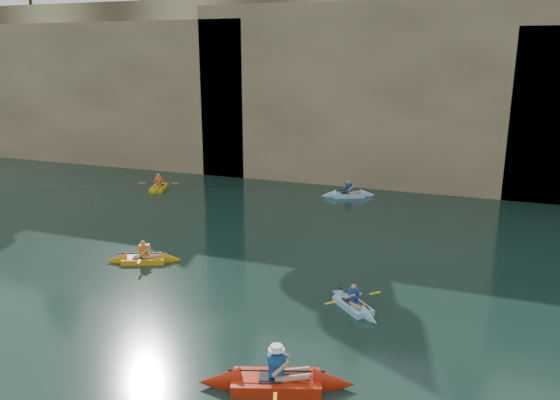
% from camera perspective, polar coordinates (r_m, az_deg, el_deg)
% --- Properties ---
extents(ground, '(160.00, 160.00, 0.00)m').
position_cam_1_polar(ground, '(15.68, -13.15, -16.16)').
color(ground, black).
rests_on(ground, ground).
extents(cliff, '(70.00, 16.00, 12.00)m').
position_cam_1_polar(cliff, '(41.77, 10.07, 12.03)').
color(cliff, tan).
rests_on(cliff, ground).
extents(cliff_slab_west, '(26.00, 2.40, 10.56)m').
position_cam_1_polar(cliff_slab_west, '(43.69, -19.29, 10.61)').
color(cliff_slab_west, tan).
rests_on(cliff_slab_west, ground).
extents(cliff_slab_center, '(24.00, 2.40, 11.40)m').
position_cam_1_polar(cliff_slab_center, '(34.16, 11.01, 10.86)').
color(cliff_slab_center, tan).
rests_on(cliff_slab_center, ground).
extents(sea_cave_west, '(4.50, 1.00, 4.00)m').
position_cam_1_polar(sea_cave_west, '(42.27, -17.36, 6.16)').
color(sea_cave_west, black).
rests_on(sea_cave_west, ground).
extents(sea_cave_center, '(3.50, 1.00, 3.20)m').
position_cam_1_polar(sea_cave_center, '(35.57, 0.91, 4.63)').
color(sea_cave_center, black).
rests_on(sea_cave_center, ground).
extents(sea_cave_east, '(5.00, 1.00, 4.50)m').
position_cam_1_polar(sea_cave_east, '(33.51, 24.12, 3.80)').
color(sea_cave_east, black).
rests_on(sea_cave_east, ground).
extents(main_kayaker, '(3.97, 2.49, 1.45)m').
position_cam_1_polar(main_kayaker, '(14.20, -0.37, -18.41)').
color(main_kayaker, red).
rests_on(main_kayaker, ground).
extents(kayaker_orange, '(3.00, 2.09, 1.13)m').
position_cam_1_polar(kayaker_orange, '(22.43, -14.02, -6.01)').
color(kayaker_orange, orange).
rests_on(kayaker_orange, ground).
extents(kayaker_ltblue_near, '(2.37, 2.32, 1.05)m').
position_cam_1_polar(kayaker_ltblue_near, '(18.21, 7.64, -10.78)').
color(kayaker_ltblue_near, '#8BC9E9').
rests_on(kayaker_ltblue_near, ground).
extents(kayaker_yellow, '(2.36, 3.13, 1.25)m').
position_cam_1_polar(kayaker_yellow, '(34.04, -12.53, 1.30)').
color(kayaker_yellow, gold).
rests_on(kayaker_yellow, ground).
extents(kayaker_ltblue_mid, '(3.19, 2.20, 1.21)m').
position_cam_1_polar(kayaker_ltblue_mid, '(31.80, 7.14, 0.58)').
color(kayaker_ltblue_mid, '#92C6F5').
rests_on(kayaker_ltblue_mid, ground).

